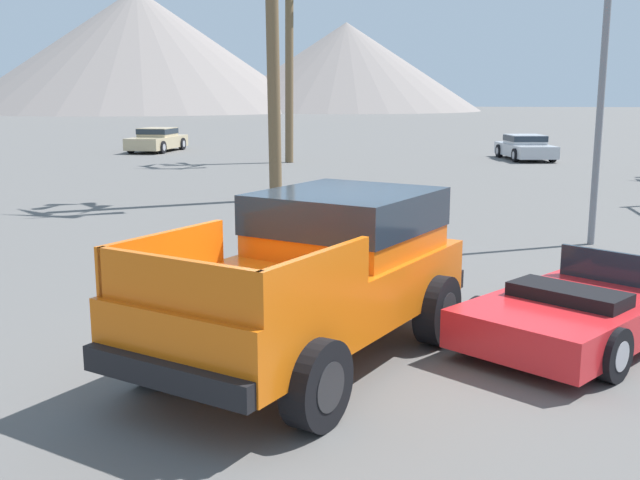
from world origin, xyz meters
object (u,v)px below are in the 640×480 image
at_px(orange_pickup_truck, 321,267).
at_px(parked_car_silver, 525,147).
at_px(red_convertible_car, 594,307).
at_px(street_lamp_post, 607,13).
at_px(palm_tree_tall, 289,9).
at_px(parked_car_tan, 157,139).

xyz_separation_m(orange_pickup_truck, parked_car_silver, (5.43, 27.42, -0.49)).
height_order(red_convertible_car, street_lamp_post, street_lamp_post).
bearing_deg(red_convertible_car, orange_pickup_truck, -124.01).
bearing_deg(palm_tree_tall, parked_car_silver, 16.18).
distance_m(parked_car_tan, parked_car_silver, 18.72).
bearing_deg(orange_pickup_truck, palm_tree_tall, 124.79).
bearing_deg(palm_tree_tall, parked_car_tan, 147.69).
relative_size(orange_pickup_truck, red_convertible_car, 1.16).
bearing_deg(parked_car_tan, red_convertible_car, 122.60).
xyz_separation_m(street_lamp_post, palm_tree_tall, (-9.55, 17.03, 2.00)).
height_order(parked_car_tan, parked_car_silver, parked_car_tan).
height_order(orange_pickup_truck, parked_car_tan, orange_pickup_truck).
bearing_deg(street_lamp_post, red_convertible_car, -100.76).
height_order(red_convertible_car, palm_tree_tall, palm_tree_tall).
bearing_deg(red_convertible_car, palm_tree_tall, 146.40).
distance_m(parked_car_tan, palm_tree_tall, 11.29).
height_order(red_convertible_car, parked_car_tan, parked_car_tan).
xyz_separation_m(red_convertible_car, parked_car_silver, (2.11, 26.25, 0.18)).
bearing_deg(red_convertible_car, parked_car_silver, 121.96).
bearing_deg(parked_car_silver, red_convertible_car, 73.66).
distance_m(orange_pickup_truck, street_lamp_post, 9.30).
distance_m(parked_car_silver, palm_tree_tall, 12.45).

